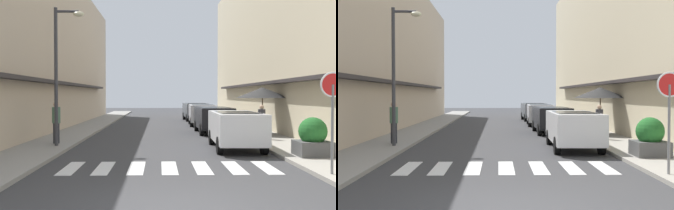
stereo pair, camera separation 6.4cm
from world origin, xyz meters
TOP-DOWN VIEW (x-y plane):
  - ground_plane at (0.00, 16.09)m, footprint 88.48×88.48m
  - sidewalk_left at (-4.87, 16.09)m, footprint 2.20×56.30m
  - sidewalk_right at (4.87, 16.09)m, footprint 2.20×56.30m
  - building_row_left at (-8.47, 17.10)m, footprint 5.50×38.19m
  - building_row_right at (8.47, 17.10)m, footprint 5.50×38.19m
  - crosswalk at (-0.00, 4.42)m, footprint 6.15×2.20m
  - parked_car_near at (2.72, 8.53)m, footprint 1.91×4.47m
  - parked_car_mid at (2.72, 15.22)m, footprint 1.85×4.22m
  - parked_car_far at (2.72, 21.02)m, footprint 1.92×4.02m
  - parked_car_distant at (2.72, 26.67)m, footprint 1.92×4.25m
  - round_street_sign at (4.10, 2.80)m, footprint 0.65×0.07m
  - street_lamp at (-4.19, 8.84)m, footprint 1.19×0.28m
  - cafe_umbrella at (5.07, 13.62)m, footprint 2.72×2.72m
  - planter_corner at (4.79, 5.92)m, footprint 1.09×1.09m
  - pedestrian_walking_near at (-4.58, 9.63)m, footprint 0.34×0.34m
  - pedestrian_walking_far at (4.41, 11.16)m, footprint 0.34×0.34m

SIDE VIEW (x-z plane):
  - ground_plane at x=0.00m, z-range 0.00..0.00m
  - crosswalk at x=0.00m, z-range 0.00..0.01m
  - sidewalk_left at x=-4.87m, z-range 0.00..0.12m
  - sidewalk_right at x=4.87m, z-range 0.00..0.12m
  - planter_corner at x=4.79m, z-range 0.06..1.34m
  - parked_car_far at x=2.72m, z-range 0.19..1.66m
  - parked_car_distant at x=2.72m, z-range 0.19..1.66m
  - parked_car_mid at x=2.72m, z-range 0.19..1.66m
  - parked_car_near at x=2.72m, z-range 0.19..1.66m
  - pedestrian_walking_far at x=4.41m, z-range 0.15..1.72m
  - pedestrian_walking_near at x=-4.58m, z-range 0.17..1.91m
  - round_street_sign at x=4.10m, z-range 0.81..3.41m
  - cafe_umbrella at x=5.07m, z-range 1.04..3.46m
  - street_lamp at x=-4.19m, z-range 0.72..6.18m
  - building_row_left at x=-8.47m, z-range 0.00..10.07m
  - building_row_right at x=8.47m, z-range 0.00..11.76m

